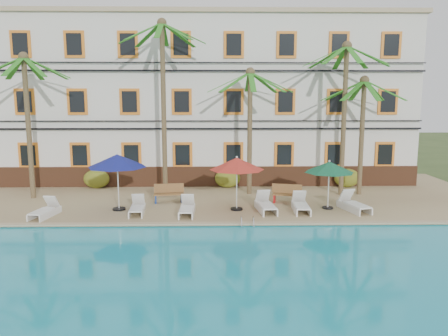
{
  "coord_description": "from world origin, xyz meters",
  "views": [
    {
      "loc": [
        0.43,
        -18.55,
        5.49
      ],
      "look_at": [
        0.86,
        3.0,
        2.0
      ],
      "focal_mm": 35.0,
      "sensor_mm": 36.0,
      "label": 1
    }
  ],
  "objects_px": {
    "palm_c": "(250,112)",
    "lounger_e": "(301,205)",
    "pool_ladder": "(247,225)",
    "umbrella_red": "(237,164)",
    "palm_b": "(163,85)",
    "umbrella_blue": "(117,161)",
    "bench_right": "(288,194)",
    "lounger_f": "(353,204)",
    "bench_left": "(169,193)",
    "lounger_a": "(45,210)",
    "palm_a": "(27,105)",
    "lounger_c": "(187,208)",
    "lounger_b": "(137,208)",
    "umbrella_green": "(329,167)",
    "palm_e": "(363,117)",
    "palm_d": "(345,98)",
    "lounger_d": "(266,205)"
  },
  "relations": [
    {
      "from": "lounger_f",
      "to": "bench_left",
      "type": "relative_size",
      "value": 1.35
    },
    {
      "from": "palm_e",
      "to": "lounger_f",
      "type": "distance_m",
      "value": 5.42
    },
    {
      "from": "palm_e",
      "to": "umbrella_blue",
      "type": "distance_m",
      "value": 12.95
    },
    {
      "from": "lounger_a",
      "to": "pool_ladder",
      "type": "bearing_deg",
      "value": -9.26
    },
    {
      "from": "palm_b",
      "to": "bench_right",
      "type": "xyz_separation_m",
      "value": [
        6.39,
        -2.18,
        -5.43
      ]
    },
    {
      "from": "palm_b",
      "to": "pool_ladder",
      "type": "xyz_separation_m",
      "value": [
        4.07,
        -5.99,
        -5.9
      ]
    },
    {
      "from": "palm_c",
      "to": "palm_d",
      "type": "bearing_deg",
      "value": -4.05
    },
    {
      "from": "palm_c",
      "to": "lounger_e",
      "type": "relative_size",
      "value": 3.53
    },
    {
      "from": "lounger_c",
      "to": "lounger_a",
      "type": "bearing_deg",
      "value": -178.19
    },
    {
      "from": "bench_right",
      "to": "lounger_c",
      "type": "bearing_deg",
      "value": -156.41
    },
    {
      "from": "umbrella_red",
      "to": "lounger_f",
      "type": "bearing_deg",
      "value": -2.47
    },
    {
      "from": "lounger_a",
      "to": "palm_d",
      "type": "bearing_deg",
      "value": 16.0
    },
    {
      "from": "lounger_a",
      "to": "lounger_c",
      "type": "bearing_deg",
      "value": 1.81
    },
    {
      "from": "lounger_b",
      "to": "lounger_e",
      "type": "distance_m",
      "value": 7.55
    },
    {
      "from": "palm_b",
      "to": "lounger_d",
      "type": "distance_m",
      "value": 8.48
    },
    {
      "from": "palm_a",
      "to": "palm_d",
      "type": "distance_m",
      "value": 16.47
    },
    {
      "from": "bench_right",
      "to": "lounger_a",
      "type": "bearing_deg",
      "value": -168.18
    },
    {
      "from": "lounger_e",
      "to": "bench_right",
      "type": "distance_m",
      "value": 1.74
    },
    {
      "from": "lounger_a",
      "to": "lounger_c",
      "type": "xyz_separation_m",
      "value": [
        6.3,
        0.2,
        0.0
      ]
    },
    {
      "from": "bench_right",
      "to": "pool_ladder",
      "type": "distance_m",
      "value": 4.48
    },
    {
      "from": "palm_c",
      "to": "lounger_f",
      "type": "bearing_deg",
      "value": -39.07
    },
    {
      "from": "palm_b",
      "to": "umbrella_green",
      "type": "relative_size",
      "value": 3.99
    },
    {
      "from": "umbrella_green",
      "to": "lounger_c",
      "type": "bearing_deg",
      "value": -171.85
    },
    {
      "from": "umbrella_green",
      "to": "lounger_f",
      "type": "xyz_separation_m",
      "value": [
        1.1,
        -0.4,
        -1.69
      ]
    },
    {
      "from": "lounger_a",
      "to": "bench_left",
      "type": "xyz_separation_m",
      "value": [
        5.22,
        2.6,
        0.19
      ]
    },
    {
      "from": "palm_c",
      "to": "bench_left",
      "type": "relative_size",
      "value": 4.4
    },
    {
      "from": "palm_c",
      "to": "lounger_e",
      "type": "xyz_separation_m",
      "value": [
        2.11,
        -3.83,
        -4.18
      ]
    },
    {
      "from": "umbrella_blue",
      "to": "bench_right",
      "type": "relative_size",
      "value": 1.74
    },
    {
      "from": "umbrella_green",
      "to": "lounger_e",
      "type": "relative_size",
      "value": 1.21
    },
    {
      "from": "palm_b",
      "to": "lounger_c",
      "type": "xyz_separation_m",
      "value": [
        1.46,
        -4.33,
        -5.62
      ]
    },
    {
      "from": "lounger_e",
      "to": "pool_ladder",
      "type": "xyz_separation_m",
      "value": [
        -2.65,
        -2.11,
        -0.29
      ]
    },
    {
      "from": "palm_b",
      "to": "bench_right",
      "type": "relative_size",
      "value": 5.93
    },
    {
      "from": "umbrella_red",
      "to": "pool_ladder",
      "type": "bearing_deg",
      "value": -82.42
    },
    {
      "from": "umbrella_red",
      "to": "palm_b",
      "type": "bearing_deg",
      "value": 136.57
    },
    {
      "from": "palm_c",
      "to": "lounger_c",
      "type": "relative_size",
      "value": 3.74
    },
    {
      "from": "lounger_b",
      "to": "umbrella_blue",
      "type": "bearing_deg",
      "value": 145.5
    },
    {
      "from": "lounger_b",
      "to": "lounger_c",
      "type": "bearing_deg",
      "value": -5.61
    },
    {
      "from": "palm_d",
      "to": "umbrella_red",
      "type": "xyz_separation_m",
      "value": [
        -5.84,
        -3.15,
        -3.05
      ]
    },
    {
      "from": "lounger_e",
      "to": "lounger_b",
      "type": "bearing_deg",
      "value": -178.24
    },
    {
      "from": "palm_b",
      "to": "lounger_c",
      "type": "bearing_deg",
      "value": -71.35
    },
    {
      "from": "lounger_d",
      "to": "pool_ladder",
      "type": "height_order",
      "value": "lounger_d"
    },
    {
      "from": "pool_ladder",
      "to": "umbrella_blue",
      "type": "bearing_deg",
      "value": 156.55
    },
    {
      "from": "palm_b",
      "to": "palm_e",
      "type": "bearing_deg",
      "value": -1.64
    },
    {
      "from": "lounger_b",
      "to": "palm_e",
      "type": "bearing_deg",
      "value": 18.39
    },
    {
      "from": "lounger_a",
      "to": "lounger_e",
      "type": "height_order",
      "value": "lounger_e"
    },
    {
      "from": "palm_a",
      "to": "lounger_e",
      "type": "relative_size",
      "value": 3.89
    },
    {
      "from": "palm_a",
      "to": "lounger_a",
      "type": "xyz_separation_m",
      "value": [
        2.03,
        -3.68,
        -4.6
      ]
    },
    {
      "from": "lounger_f",
      "to": "bench_right",
      "type": "bearing_deg",
      "value": 150.55
    },
    {
      "from": "umbrella_red",
      "to": "bench_right",
      "type": "distance_m",
      "value": 3.43
    },
    {
      "from": "umbrella_blue",
      "to": "bench_right",
      "type": "xyz_separation_m",
      "value": [
        8.19,
        1.26,
        -1.86
      ]
    }
  ]
}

